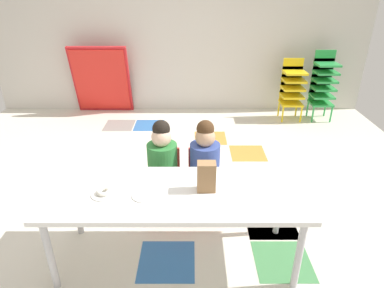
{
  "coord_description": "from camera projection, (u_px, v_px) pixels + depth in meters",
  "views": [
    {
      "loc": [
        0.2,
        -2.82,
        1.96
      ],
      "look_at": [
        0.19,
        -0.6,
        0.87
      ],
      "focal_mm": 31.12,
      "sensor_mm": 36.0,
      "label": 1
    }
  ],
  "objects": [
    {
      "name": "ground_plane",
      "position": [
        174.0,
        195.0,
        3.4
      ],
      "size": [
        5.93,
        5.12,
        0.02
      ],
      "color": "silver"
    },
    {
      "name": "back_wall",
      "position": [
        181.0,
        34.0,
        5.16
      ],
      "size": [
        5.93,
        0.1,
        2.42
      ],
      "primitive_type": "cube",
      "color": "beige",
      "rests_on": "ground_plane"
    },
    {
      "name": "craft_table",
      "position": [
        177.0,
        197.0,
        2.38
      ],
      "size": [
        1.84,
        0.69,
        0.62
      ],
      "color": "white",
      "rests_on": "ground_plane"
    },
    {
      "name": "seated_child_near_camera",
      "position": [
        164.0,
        160.0,
        2.9
      ],
      "size": [
        0.33,
        0.33,
        0.92
      ],
      "color": "red",
      "rests_on": "ground_plane"
    },
    {
      "name": "seated_child_middle_seat",
      "position": [
        206.0,
        160.0,
        2.89
      ],
      "size": [
        0.32,
        0.31,
        0.92
      ],
      "color": "red",
      "rests_on": "ground_plane"
    },
    {
      "name": "kid_chair_yellow_stack",
      "position": [
        294.0,
        86.0,
        5.04
      ],
      "size": [
        0.32,
        0.3,
        0.92
      ],
      "color": "yellow",
      "rests_on": "ground_plane"
    },
    {
      "name": "kid_chair_green_stack",
      "position": [
        325.0,
        82.0,
        5.01
      ],
      "size": [
        0.32,
        0.3,
        1.04
      ],
      "color": "green",
      "rests_on": "ground_plane"
    },
    {
      "name": "folded_activity_table",
      "position": [
        103.0,
        80.0,
        5.28
      ],
      "size": [
        0.9,
        0.29,
        1.09
      ],
      "color": "red",
      "rests_on": "ground_plane"
    },
    {
      "name": "paper_bag_brown",
      "position": [
        208.0,
        177.0,
        2.32
      ],
      "size": [
        0.13,
        0.09,
        0.22
      ],
      "primitive_type": "cube",
      "color": "#9E754C",
      "rests_on": "craft_table"
    },
    {
      "name": "paper_plate_near_edge",
      "position": [
        105.0,
        194.0,
        2.32
      ],
      "size": [
        0.18,
        0.18,
        0.01
      ],
      "primitive_type": "cylinder",
      "color": "white",
      "rests_on": "craft_table"
    },
    {
      "name": "paper_plate_center_table",
      "position": [
        146.0,
        195.0,
        2.31
      ],
      "size": [
        0.18,
        0.18,
        0.01
      ],
      "primitive_type": "cylinder",
      "color": "white",
      "rests_on": "craft_table"
    },
    {
      "name": "donut_powdered_on_plate",
      "position": [
        105.0,
        191.0,
        2.31
      ],
      "size": [
        0.1,
        0.1,
        0.03
      ],
      "primitive_type": "torus",
      "color": "white",
      "rests_on": "craft_table"
    }
  ]
}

